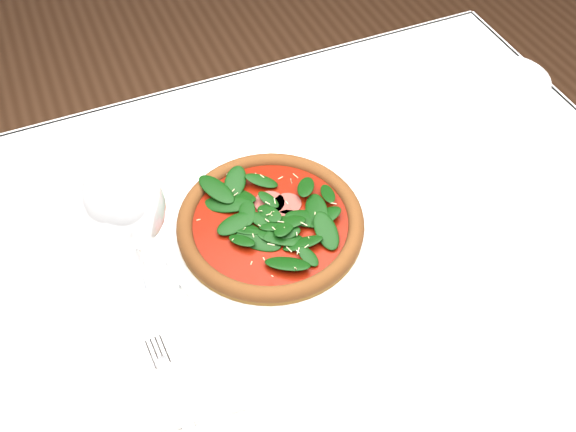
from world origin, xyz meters
name	(u,v)px	position (x,y,z in m)	size (l,w,h in m)	color
dining_table	(267,299)	(0.00, 0.00, 0.65)	(1.21, 0.81, 0.75)	white
plate	(271,229)	(0.03, 0.04, 0.76)	(0.30, 0.30, 0.01)	white
pizza	(270,221)	(0.03, 0.04, 0.77)	(0.30, 0.30, 0.03)	olive
wine_glass	(124,208)	(-0.16, 0.02, 0.91)	(0.09, 0.09, 0.23)	silver
napkin	(177,399)	(-0.17, -0.15, 0.76)	(0.15, 0.07, 0.01)	white
fork	(168,378)	(-0.17, -0.12, 0.76)	(0.02, 0.14, 0.00)	silver
saucer_far	(512,79)	(0.54, 0.19, 0.76)	(0.13, 0.13, 0.01)	white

